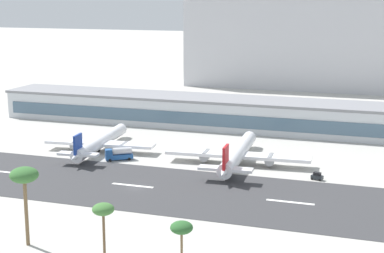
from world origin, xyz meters
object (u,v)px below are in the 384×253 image
terminal_building (211,112)px  distant_hotel_block (307,43)px  palm_tree_2 (182,229)px  airliner_navy_tail_gate_0 (99,143)px  service_fuel_truck_1 (119,154)px  palm_tree_0 (103,211)px  palm_tree_1 (24,178)px  airliner_red_tail_gate_1 (237,155)px  service_baggage_tug_0 (317,176)px

terminal_building → distant_hotel_block: bearing=80.6°
palm_tree_2 → airliner_navy_tail_gate_0: bearing=126.2°
terminal_building → distant_hotel_block: distant_hotel_block is taller
service_fuel_truck_1 → distant_hotel_block: bearing=-134.1°
service_fuel_truck_1 → palm_tree_0: bearing=79.4°
distant_hotel_block → palm_tree_1: bearing=-94.9°
palm_tree_1 → palm_tree_2: palm_tree_1 is taller
airliner_navy_tail_gate_0 → palm_tree_2: 95.48m
palm_tree_1 → service_fuel_truck_1: bearing=99.4°
terminal_building → airliner_navy_tail_gate_0: size_ratio=3.79×
terminal_building → airliner_red_tail_gate_1: 57.08m
airliner_navy_tail_gate_0 → service_fuel_truck_1: airliner_navy_tail_gate_0 is taller
service_fuel_truck_1 → palm_tree_0: size_ratio=0.74×
palm_tree_1 → terminal_building: bearing=89.4°
palm_tree_1 → palm_tree_2: 35.18m
airliner_red_tail_gate_1 → palm_tree_1: 78.10m
terminal_building → palm_tree_1: (-1.32, -124.78, 8.69)m
distant_hotel_block → palm_tree_0: (-2.21, -241.90, -14.80)m
terminal_building → service_baggage_tug_0: (48.96, -59.43, -4.71)m
airliner_navy_tail_gate_0 → service_fuel_truck_1: 12.84m
distant_hotel_block → airliner_red_tail_gate_1: 168.72m
terminal_building → palm_tree_0: bearing=-82.4°
terminal_building → service_baggage_tug_0: 77.14m
service_fuel_truck_1 → palm_tree_1: (11.03, -66.86, 12.41)m
terminal_building → palm_tree_1: bearing=-90.6°
service_baggage_tug_0 → service_fuel_truck_1: service_fuel_truck_1 is taller
airliner_navy_tail_gate_0 → service_fuel_truck_1: (10.57, -7.21, -1.01)m
palm_tree_1 → airliner_red_tail_gate_1: bearing=70.9°
service_baggage_tug_0 → service_fuel_truck_1: size_ratio=0.41×
airliner_red_tail_gate_1 → palm_tree_1: bearing=156.6°
service_baggage_tug_0 → service_fuel_truck_1: (-61.31, 1.51, 0.98)m
distant_hotel_block → airliner_red_tail_gate_1: (4.80, -167.26, -21.59)m
distant_hotel_block → service_baggage_tug_0: bearing=-80.3°
airliner_red_tail_gate_1 → palm_tree_0: palm_tree_0 is taller
service_baggage_tug_0 → airliner_navy_tail_gate_0: bearing=-170.5°
airliner_navy_tail_gate_0 → service_baggage_tug_0: airliner_navy_tail_gate_0 is taller
airliner_red_tail_gate_1 → palm_tree_2: bearing=-177.3°
distant_hotel_block → terminal_building: bearing=-99.4°
terminal_building → distant_hotel_block: 118.65m
terminal_building → airliner_red_tail_gate_1: (23.98, -51.74, -2.50)m
airliner_navy_tail_gate_0 → service_baggage_tug_0: bearing=-102.5°
terminal_building → distant_hotel_block: (19.18, 115.52, 19.09)m
terminal_building → airliner_navy_tail_gate_0: (-22.92, -50.71, -2.71)m
distant_hotel_block → palm_tree_0: 242.37m
terminal_building → palm_tree_0: size_ratio=15.01×
airliner_navy_tail_gate_0 → service_baggage_tug_0: (71.88, -8.72, -2.00)m
service_fuel_truck_1 → palm_tree_2: bearing=89.4°
airliner_navy_tail_gate_0 → palm_tree_0: palm_tree_0 is taller
terminal_building → service_fuel_truck_1: (-12.35, -57.92, -3.73)m
airliner_navy_tail_gate_0 → service_fuel_truck_1: bearing=-129.9°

